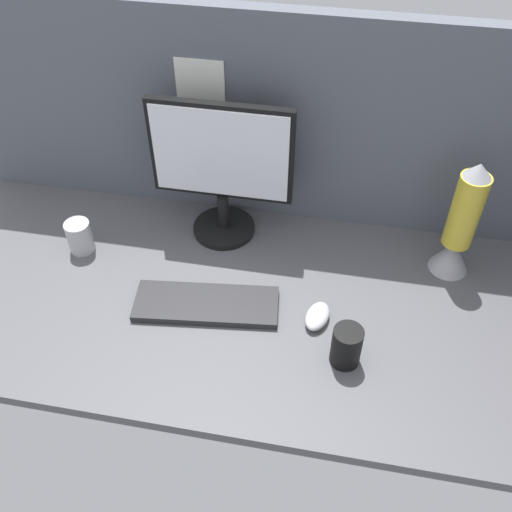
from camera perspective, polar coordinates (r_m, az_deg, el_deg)
The scene contains 8 objects.
ground_plane at distance 154.22cm, azimuth -0.56°, elevation -4.41°, with size 180.00×80.00×3.00cm, color #515156.
cubicle_wall_back at distance 162.04cm, azimuth 1.94°, elevation 13.12°, with size 180.00×5.50×60.90cm.
monitor at distance 158.35cm, azimuth -3.41°, elevation 8.80°, with size 38.89×18.00×41.22cm.
keyboard at distance 150.67cm, azimuth -4.89°, elevation -4.73°, with size 37.00×13.00×2.00cm, color #262628.
mouse at distance 147.41cm, azimuth 6.04°, elevation -5.91°, with size 5.60×9.60×3.40cm, color silver.
mug_black_travel at distance 137.92cm, azimuth 8.87°, elevation -8.73°, with size 7.18×7.18×10.72cm.
mug_steel at distance 169.87cm, azimuth -16.92°, elevation 1.83°, with size 7.05×7.05×9.55cm.
lava_lamp at distance 159.56cm, azimuth 19.41°, elevation 2.61°, with size 10.61×10.61×34.72cm.
Camera 1 is at (20.11, -99.53, 114.57)cm, focal length 40.74 mm.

